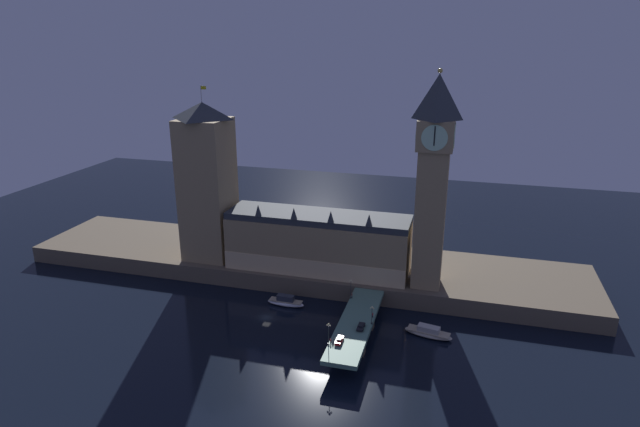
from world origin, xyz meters
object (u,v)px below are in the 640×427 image
pedestrian_mid_walk (373,315)px  boat_downstream (428,332)px  street_lamp_mid (372,313)px  street_lamp_far (351,287)px  car_northbound_trail (339,340)px  boat_upstream (286,302)px  pedestrian_near_rail (331,341)px  pedestrian_far_rail (352,295)px  car_southbound_lead (361,327)px  victoria_tower (207,182)px  street_lamp_near (329,332)px  clock_tower (433,177)px

pedestrian_mid_walk → boat_downstream: 18.46m
street_lamp_mid → street_lamp_far: size_ratio=0.88×
car_northbound_trail → boat_upstream: 37.95m
pedestrian_near_rail → boat_upstream: 37.45m
street_lamp_mid → boat_downstream: bearing=25.1°
pedestrian_far_rail → street_lamp_far: street_lamp_far is taller
car_southbound_lead → victoria_tower: bearing=150.3°
street_lamp_mid → street_lamp_far: street_lamp_far is taller
car_southbound_lead → pedestrian_mid_walk: 7.86m
car_southbound_lead → boat_downstream: (19.40, 11.33, -5.46)m
street_lamp_near → street_lamp_mid: 17.69m
street_lamp_mid → pedestrian_mid_walk: bearing=95.6°
victoria_tower → pedestrian_far_rail: bearing=-18.3°
pedestrian_near_rail → boat_downstream: pedestrian_near_rail is taller
street_lamp_far → car_northbound_trail: bearing=-84.5°
clock_tower → boat_upstream: 66.08m
boat_downstream → street_lamp_mid: bearing=-154.9°
pedestrian_far_rail → boat_upstream: (-23.49, -0.22, -5.62)m
clock_tower → street_lamp_near: size_ratio=10.67×
victoria_tower → boat_upstream: size_ratio=4.96×
victoria_tower → car_northbound_trail: victoria_tower is taller
victoria_tower → pedestrian_near_rail: size_ratio=42.09×
car_northbound_trail → pedestrian_mid_walk: bearing=67.9°
pedestrian_near_rail → pedestrian_mid_walk: (9.00, 17.91, 0.03)m
street_lamp_mid → street_lamp_far: bearing=123.6°
street_lamp_far → clock_tower: bearing=35.6°
street_lamp_near → street_lamp_mid: bearing=56.4°
street_lamp_near → clock_tower: bearing=63.2°
pedestrian_mid_walk → street_lamp_far: 14.62m
pedestrian_far_rail → boat_downstream: 27.73m
street_lamp_mid → boat_downstream: 20.41m
clock_tower → car_southbound_lead: size_ratio=16.13×
victoria_tower → boat_upstream: (37.85, -20.49, -35.26)m
pedestrian_near_rail → street_lamp_far: (-0.40, 28.57, 3.45)m
victoria_tower → street_lamp_far: bearing=-18.7°
boat_downstream → pedestrian_near_rail: bearing=-140.3°
pedestrian_far_rail → boat_upstream: bearing=-179.5°
car_northbound_trail → pedestrian_far_rail: size_ratio=2.44×
pedestrian_far_rail → street_lamp_near: bearing=-90.8°
victoria_tower → pedestrian_mid_walk: (70.34, -31.24, -29.79)m
car_northbound_trail → pedestrian_far_rail: 27.69m
pedestrian_near_rail → pedestrian_far_rail: 28.88m
car_northbound_trail → victoria_tower: bearing=143.0°
pedestrian_mid_walk → street_lamp_far: (-9.40, 10.66, 3.42)m
pedestrian_mid_walk → street_lamp_near: bearing=-116.6°
pedestrian_mid_walk → pedestrian_far_rail: 14.19m
boat_upstream → victoria_tower: bearing=151.6°
pedestrian_far_rail → street_lamp_far: 3.32m
pedestrian_near_rail → boat_downstream: bearing=39.7°
pedestrian_near_rail → street_lamp_near: street_lamp_near is taller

